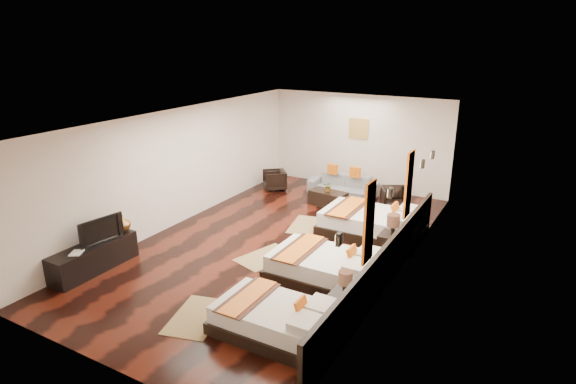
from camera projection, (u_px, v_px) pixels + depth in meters
The scene contains 30 objects.
floor at pixel (278, 243), 10.52m from camera, with size 5.50×9.50×0.01m, color black.
ceiling at pixel (277, 118), 9.64m from camera, with size 5.50×9.50×0.01m, color white.
back_wall at pixel (358, 142), 14.01m from camera, with size 5.50×0.01×2.80m, color silver.
left_wall at pixel (180, 167), 11.35m from camera, with size 0.01×9.50×2.80m, color silver.
right_wall at pixel (404, 204), 8.81m from camera, with size 0.01×9.50×2.80m, color silver.
headboard_panel at pixel (385, 267), 8.46m from camera, with size 0.08×6.60×0.90m, color black.
bed_near at pixel (277, 319), 7.24m from camera, with size 1.91×1.20×0.73m.
bed_mid at pixel (328, 268), 8.78m from camera, with size 2.14×1.35×0.82m.
bed_far at pixel (373, 223), 10.82m from camera, with size 2.29×1.44×0.88m.
nightstand_a at pixel (344, 302), 7.60m from camera, with size 0.44×0.44×0.86m.
nightstand_b at pixel (392, 244), 9.66m from camera, with size 0.50×0.50×0.98m.
jute_mat_near at pixel (197, 317), 7.74m from camera, with size 0.75×1.20×0.01m, color olive.
jute_mat_mid at pixel (266, 257), 9.83m from camera, with size 0.75×1.20×0.01m, color olive.
jute_mat_far at pixel (307, 225), 11.47m from camera, with size 0.75×1.20×0.01m, color olive.
tv_console at pixel (94, 257), 9.22m from camera, with size 0.50×1.80×0.55m, color black.
tv at pixel (99, 229), 9.15m from camera, with size 0.92×0.12×0.53m, color black.
book at pixel (71, 253), 8.73m from camera, with size 0.21×0.28×0.03m, color black.
figurine at pixel (122, 223), 9.71m from camera, with size 0.34×0.34×0.35m, color brown.
sofa at pixel (343, 185), 13.63m from camera, with size 1.97×0.77×0.57m, color slate.
armchair_left at pixel (275, 180), 14.09m from camera, with size 0.63×0.65×0.59m, color black.
armchair_right at pixel (394, 198), 12.48m from camera, with size 0.64×0.66×0.60m, color black.
coffee_table at pixel (328, 198), 12.79m from camera, with size 1.00×0.50×0.40m, color black.
table_plant at pixel (328, 187), 12.64m from camera, with size 0.26×0.23×0.29m, color #305C1E.
orange_panel_a at pixel (369, 223), 7.15m from camera, with size 0.04×0.40×1.30m, color #D86014.
orange_panel_b at pixel (409, 185), 8.97m from camera, with size 0.04×0.40×1.30m, color #D86014.
sconce_near at pixel (339, 239), 6.20m from camera, with size 0.07×0.12×0.18m.
sconce_mid at pixel (390, 193), 8.02m from camera, with size 0.07×0.12×0.18m.
sconce_far at pixel (423, 164), 9.84m from camera, with size 0.07×0.12×0.18m.
sconce_lounge at pixel (433, 155), 10.59m from camera, with size 0.07×0.12×0.18m.
gold_artwork at pixel (359, 129), 13.87m from camera, with size 0.60×0.04×0.60m, color #AD873F.
Camera 1 is at (4.90, -8.29, 4.39)m, focal length 29.34 mm.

